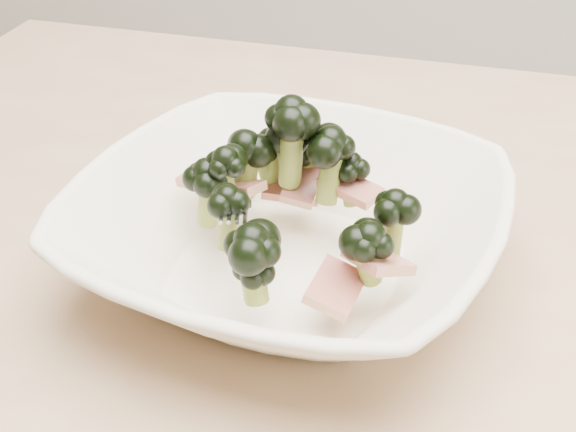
% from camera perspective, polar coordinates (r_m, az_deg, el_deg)
% --- Properties ---
extents(dining_table, '(1.20, 0.80, 0.75)m').
position_cam_1_polar(dining_table, '(0.67, 11.09, -10.54)').
color(dining_table, tan).
rests_on(dining_table, ground).
extents(broccoli_dish, '(0.34, 0.34, 0.13)m').
position_cam_1_polar(broccoli_dish, '(0.57, -0.03, -0.72)').
color(broccoli_dish, '#F2E9CD').
rests_on(broccoli_dish, dining_table).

